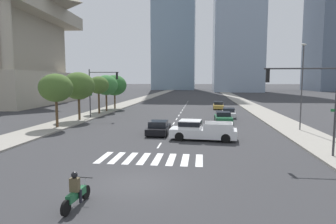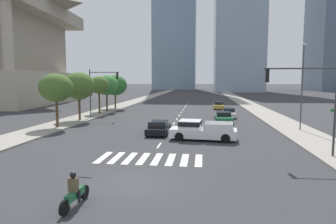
# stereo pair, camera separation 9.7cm
# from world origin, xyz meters

# --- Properties ---
(ground_plane) EXTENTS (800.00, 800.00, 0.00)m
(ground_plane) POSITION_xyz_m (0.00, 0.00, 0.00)
(ground_plane) COLOR #333335
(sidewalk_east) EXTENTS (4.00, 260.00, 0.15)m
(sidewalk_east) POSITION_xyz_m (12.78, 30.00, 0.07)
(sidewalk_east) COLOR gray
(sidewalk_east) RESTS_ON ground
(sidewalk_west) EXTENTS (4.00, 260.00, 0.15)m
(sidewalk_west) POSITION_xyz_m (-12.78, 30.00, 0.07)
(sidewalk_west) COLOR gray
(sidewalk_west) RESTS_ON ground
(crosswalk_near) EXTENTS (6.75, 2.97, 0.01)m
(crosswalk_near) POSITION_xyz_m (0.00, 4.65, 0.00)
(crosswalk_near) COLOR silver
(crosswalk_near) RESTS_ON ground
(lane_divider_center) EXTENTS (0.14, 50.00, 0.01)m
(lane_divider_center) POSITION_xyz_m (0.00, 32.65, 0.00)
(lane_divider_center) COLOR silver
(lane_divider_center) RESTS_ON ground
(motorcycle_lead) EXTENTS (0.70, 2.23, 1.49)m
(motorcycle_lead) POSITION_xyz_m (-1.71, -2.94, 0.58)
(motorcycle_lead) COLOR black
(motorcycle_lead) RESTS_ON ground
(pickup_truck) EXTENTS (5.79, 2.61, 1.67)m
(pickup_truck) POSITION_xyz_m (3.15, 11.29, 0.81)
(pickup_truck) COLOR silver
(pickup_truck) RESTS_ON ground
(sedan_green_0) EXTENTS (2.01, 4.65, 1.24)m
(sedan_green_0) POSITION_xyz_m (5.90, 22.56, 0.57)
(sedan_green_0) COLOR #1E6038
(sedan_green_0) RESTS_ON ground
(sedan_black_1) EXTENTS (1.93, 4.36, 1.27)m
(sedan_black_1) POSITION_xyz_m (-0.79, 13.62, 0.58)
(sedan_black_1) COLOR black
(sedan_black_1) RESTS_ON ground
(sedan_white_2) EXTENTS (2.14, 4.65, 1.25)m
(sedan_white_2) POSITION_xyz_m (7.02, 27.46, 0.58)
(sedan_white_2) COLOR silver
(sedan_white_2) RESTS_ON ground
(sedan_gold_3) EXTENTS (1.95, 4.83, 1.29)m
(sedan_gold_3) POSITION_xyz_m (6.24, 39.53, 0.59)
(sedan_gold_3) COLOR #B28E38
(sedan_gold_3) RESTS_ON ground
(traffic_signal_near) EXTENTS (4.89, 0.28, 6.09)m
(traffic_signal_near) POSITION_xyz_m (10.20, 6.22, 4.34)
(traffic_signal_near) COLOR #333335
(traffic_signal_near) RESTS_ON sidewalk_east
(traffic_signal_far) EXTENTS (4.31, 0.28, 6.39)m
(traffic_signal_far) POSITION_xyz_m (-10.17, 24.11, 4.48)
(traffic_signal_far) COLOR #333335
(traffic_signal_far) RESTS_ON sidewalk_west
(street_lamp_east) EXTENTS (0.50, 0.24, 8.50)m
(street_lamp_east) POSITION_xyz_m (13.08, 16.67, 5.01)
(street_lamp_east) COLOR #3F3F42
(street_lamp_east) RESTS_ON sidewalk_east
(street_tree_nearest) EXTENTS (3.50, 3.50, 5.65)m
(street_tree_nearest) POSITION_xyz_m (-11.98, 15.67, 4.30)
(street_tree_nearest) COLOR #4C3823
(street_tree_nearest) RESTS_ON sidewalk_west
(street_tree_second) EXTENTS (3.98, 3.98, 5.94)m
(street_tree_second) POSITION_xyz_m (-11.98, 21.44, 4.39)
(street_tree_second) COLOR #4C3823
(street_tree_second) RESTS_ON sidewalk_west
(street_tree_third) EXTENTS (3.04, 3.04, 5.53)m
(street_tree_third) POSITION_xyz_m (-11.98, 28.66, 4.36)
(street_tree_third) COLOR #4C3823
(street_tree_third) RESTS_ON sidewalk_west
(street_tree_fourth) EXTENTS (3.75, 3.75, 5.77)m
(street_tree_fourth) POSITION_xyz_m (-11.98, 32.15, 4.31)
(street_tree_fourth) COLOR #4C3823
(street_tree_fourth) RESTS_ON sidewalk_west
(street_tree_fifth) EXTENTS (4.20, 4.20, 5.86)m
(street_tree_fifth) POSITION_xyz_m (-11.98, 36.76, 4.22)
(street_tree_fifth) COLOR #4C3823
(street_tree_fifth) RESTS_ON sidewalk_west
(office_tower_center_skyline) EXTENTS (20.99, 26.00, 77.68)m
(office_tower_center_skyline) POSITION_xyz_m (18.90, 125.32, 38.32)
(office_tower_center_skyline) COLOR #8C9EB2
(office_tower_center_skyline) RESTS_ON ground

